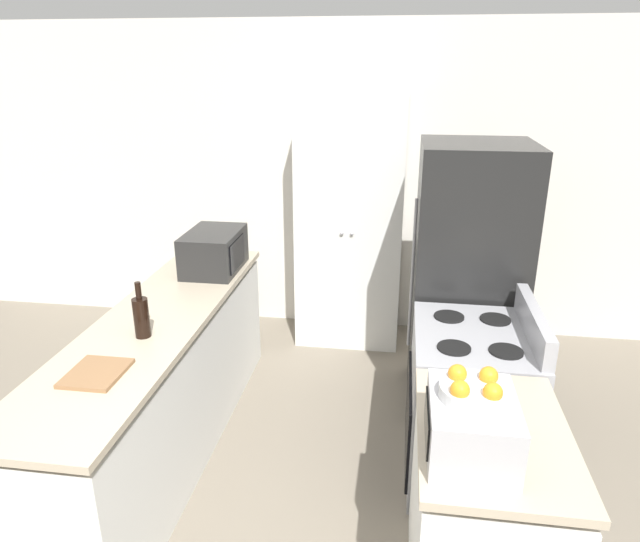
# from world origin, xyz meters

# --- Properties ---
(wall_back) EXTENTS (7.00, 0.06, 2.60)m
(wall_back) POSITION_xyz_m (0.00, 3.37, 1.30)
(wall_back) COLOR silver
(wall_back) RESTS_ON ground_plane
(counter_left) EXTENTS (0.60, 2.51, 0.90)m
(counter_left) POSITION_xyz_m (-0.89, 1.36, 0.43)
(counter_left) COLOR silver
(counter_left) RESTS_ON ground_plane
(counter_right) EXTENTS (0.60, 0.89, 0.90)m
(counter_right) POSITION_xyz_m (0.89, 0.54, 0.43)
(counter_right) COLOR silver
(counter_right) RESTS_ON ground_plane
(pantry_cabinet) EXTENTS (0.85, 0.54, 2.03)m
(pantry_cabinet) POSITION_xyz_m (0.07, 3.07, 1.01)
(pantry_cabinet) COLOR silver
(pantry_cabinet) RESTS_ON ground_plane
(stove) EXTENTS (0.66, 0.79, 1.06)m
(stove) POSITION_xyz_m (0.91, 1.40, 0.46)
(stove) COLOR #9E9EA3
(stove) RESTS_ON ground_plane
(refrigerator) EXTENTS (0.72, 0.73, 1.81)m
(refrigerator) POSITION_xyz_m (0.93, 2.20, 0.90)
(refrigerator) COLOR black
(refrigerator) RESTS_ON ground_plane
(microwave) EXTENTS (0.36, 0.52, 0.28)m
(microwave) POSITION_xyz_m (-0.79, 2.17, 1.04)
(microwave) COLOR black
(microwave) RESTS_ON counter_left
(wine_bottle) EXTENTS (0.08, 0.08, 0.31)m
(wine_bottle) POSITION_xyz_m (-0.84, 1.12, 1.01)
(wine_bottle) COLOR black
(wine_bottle) RESTS_ON counter_left
(toaster_oven) EXTENTS (0.32, 0.41, 0.22)m
(toaster_oven) POSITION_xyz_m (0.77, 0.40, 1.01)
(toaster_oven) COLOR #B2B2B7
(toaster_oven) RESTS_ON counter_right
(fruit_bowl) EXTENTS (0.25, 0.25, 0.10)m
(fruit_bowl) POSITION_xyz_m (0.77, 0.41, 1.16)
(fruit_bowl) COLOR silver
(fruit_bowl) RESTS_ON toaster_oven
(cutting_board) EXTENTS (0.25, 0.29, 0.02)m
(cutting_board) POSITION_xyz_m (-0.89, 0.71, 0.91)
(cutting_board) COLOR #8E6642
(cutting_board) RESTS_ON counter_left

